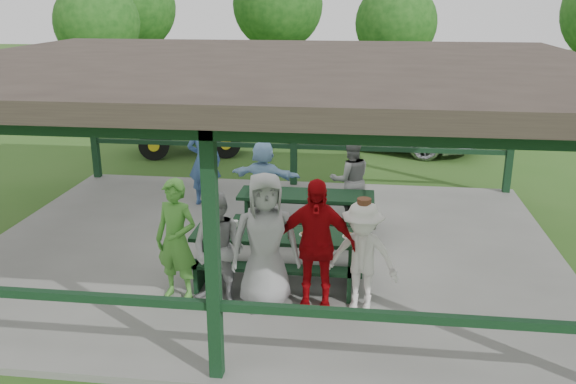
# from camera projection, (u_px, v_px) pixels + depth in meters

# --- Properties ---
(ground) EXTENTS (90.00, 90.00, 0.00)m
(ground) POSITION_uv_depth(u_px,v_px,m) (268.00, 252.00, 10.70)
(ground) COLOR #2D551A
(ground) RESTS_ON ground
(concrete_slab) EXTENTS (10.00, 8.00, 0.10)m
(concrete_slab) POSITION_uv_depth(u_px,v_px,m) (268.00, 250.00, 10.69)
(concrete_slab) COLOR slate
(concrete_slab) RESTS_ON ground
(pavilion_structure) EXTENTS (10.60, 8.60, 3.24)m
(pavilion_structure) POSITION_uv_depth(u_px,v_px,m) (266.00, 70.00, 9.73)
(pavilion_structure) COLOR black
(pavilion_structure) RESTS_ON concrete_slab
(picnic_table_near) EXTENTS (2.60, 1.39, 0.75)m
(picnic_table_near) POSITION_uv_depth(u_px,v_px,m) (278.00, 250.00, 9.35)
(picnic_table_near) COLOR black
(picnic_table_near) RESTS_ON concrete_slab
(picnic_table_far) EXTENTS (2.47, 1.39, 0.75)m
(picnic_table_far) POSITION_uv_depth(u_px,v_px,m) (306.00, 208.00, 11.21)
(picnic_table_far) COLOR black
(picnic_table_far) RESTS_ON concrete_slab
(table_setting) EXTENTS (2.40, 0.45, 0.10)m
(table_setting) POSITION_uv_depth(u_px,v_px,m) (259.00, 230.00, 9.31)
(table_setting) COLOR white
(table_setting) RESTS_ON picnic_table_near
(contestant_green) EXTENTS (0.74, 0.59, 1.79)m
(contestant_green) POSITION_uv_depth(u_px,v_px,m) (176.00, 240.00, 8.64)
(contestant_green) COLOR #4A9435
(contestant_green) RESTS_ON concrete_slab
(contestant_grey_left) EXTENTS (0.95, 0.83, 1.65)m
(contestant_grey_left) POSITION_uv_depth(u_px,v_px,m) (218.00, 250.00, 8.48)
(contestant_grey_left) COLOR gray
(contestant_grey_left) RESTS_ON concrete_slab
(contestant_grey_mid) EXTENTS (1.09, 0.86, 1.96)m
(contestant_grey_mid) POSITION_uv_depth(u_px,v_px,m) (265.00, 242.00, 8.37)
(contestant_grey_mid) COLOR gray
(contestant_grey_mid) RESTS_ON concrete_slab
(contestant_red) EXTENTS (1.11, 0.46, 1.89)m
(contestant_red) POSITION_uv_depth(u_px,v_px,m) (315.00, 245.00, 8.34)
(contestant_red) COLOR #9F070C
(contestant_red) RESTS_ON concrete_slab
(contestant_white_fedora) EXTENTS (1.12, 0.78, 1.63)m
(contestant_white_fedora) POSITION_uv_depth(u_px,v_px,m) (362.00, 257.00, 8.33)
(contestant_white_fedora) COLOR silver
(contestant_white_fedora) RESTS_ON concrete_slab
(spectator_lblue) EXTENTS (1.47, 0.68, 1.53)m
(spectator_lblue) POSITION_uv_depth(u_px,v_px,m) (264.00, 178.00, 12.00)
(spectator_lblue) COLOR #9CC8F1
(spectator_lblue) RESTS_ON concrete_slab
(spectator_blue) EXTENTS (0.70, 0.48, 1.89)m
(spectator_blue) POSITION_uv_depth(u_px,v_px,m) (204.00, 161.00, 12.60)
(spectator_blue) COLOR #385992
(spectator_blue) RESTS_ON concrete_slab
(spectator_grey) EXTENTS (0.94, 0.82, 1.65)m
(spectator_grey) POSITION_uv_depth(u_px,v_px,m) (350.00, 180.00, 11.70)
(spectator_grey) COLOR gray
(spectator_grey) RESTS_ON concrete_slab
(pickup_truck) EXTENTS (6.62, 4.72, 1.68)m
(pickup_truck) POSITION_uv_depth(u_px,v_px,m) (381.00, 117.00, 18.23)
(pickup_truck) COLOR silver
(pickup_truck) RESTS_ON ground
(farm_trailer) EXTENTS (4.23, 2.42, 1.46)m
(farm_trailer) POSITION_uv_depth(u_px,v_px,m) (191.00, 127.00, 17.39)
(farm_trailer) COLOR navy
(farm_trailer) RESTS_ON ground
(tree_far_left) EXTENTS (3.63, 3.63, 5.67)m
(tree_far_left) POSITION_uv_depth(u_px,v_px,m) (132.00, 7.00, 25.51)
(tree_far_left) COLOR #302013
(tree_far_left) RESTS_ON ground
(tree_left) EXTENTS (3.73, 3.73, 5.82)m
(tree_left) POSITION_uv_depth(u_px,v_px,m) (278.00, 5.00, 25.21)
(tree_left) COLOR #302013
(tree_left) RESTS_ON ground
(tree_mid) EXTENTS (3.11, 3.11, 4.86)m
(tree_mid) POSITION_uv_depth(u_px,v_px,m) (396.00, 24.00, 23.27)
(tree_mid) COLOR #302013
(tree_mid) RESTS_ON ground
(tree_edge_left) EXTENTS (3.15, 3.15, 4.92)m
(tree_edge_left) POSITION_uv_depth(u_px,v_px,m) (97.00, 23.00, 22.64)
(tree_edge_left) COLOR #302013
(tree_edge_left) RESTS_ON ground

